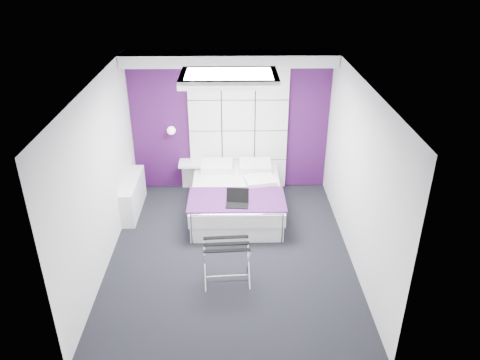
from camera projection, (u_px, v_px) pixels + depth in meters
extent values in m
plane|color=black|center=(231.00, 253.00, 7.12)|extent=(4.40, 4.40, 0.00)
plane|color=white|center=(229.00, 85.00, 5.94)|extent=(4.40, 4.40, 0.00)
plane|color=silver|center=(230.00, 122.00, 8.49)|extent=(3.60, 0.00, 3.60)
plane|color=silver|center=(100.00, 178.00, 6.50)|extent=(0.00, 4.40, 4.40)
plane|color=silver|center=(358.00, 176.00, 6.56)|extent=(0.00, 4.40, 4.40)
cube|color=#3C1045|center=(230.00, 123.00, 8.48)|extent=(3.58, 0.02, 2.58)
cube|color=white|center=(229.00, 59.00, 7.72)|extent=(3.58, 0.50, 0.20)
sphere|color=white|center=(172.00, 130.00, 8.38)|extent=(0.15, 0.15, 0.15)
cube|color=white|center=(133.00, 195.00, 8.11)|extent=(0.22, 1.20, 0.60)
cube|color=white|center=(236.00, 206.00, 8.11)|extent=(1.47, 1.83, 0.27)
cube|color=silver|center=(236.00, 193.00, 8.00)|extent=(1.51, 1.87, 0.23)
cube|color=#40144C|center=(237.00, 200.00, 7.53)|extent=(1.57, 0.82, 0.03)
cube|color=white|center=(192.00, 163.00, 8.65)|extent=(0.47, 0.37, 0.05)
cube|color=black|center=(226.00, 244.00, 6.28)|extent=(0.62, 0.46, 0.01)
cube|color=black|center=(237.00, 205.00, 7.35)|extent=(0.35, 0.25, 0.02)
cube|color=black|center=(237.00, 194.00, 7.40)|extent=(0.35, 0.01, 0.23)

